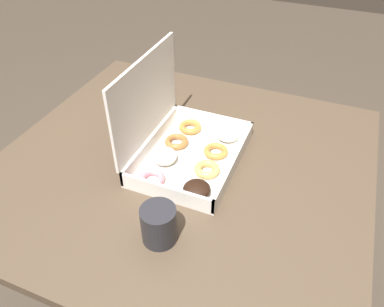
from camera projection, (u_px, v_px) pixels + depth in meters
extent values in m
plane|color=#42382D|center=(186.00, 301.00, 1.57)|extent=(8.00, 8.00, 0.00)
cube|color=#4C3D2D|center=(183.00, 165.00, 1.08)|extent=(0.98, 1.04, 0.03)
cylinder|color=#4C3D2D|center=(334.00, 199.00, 1.51)|extent=(0.06, 0.06, 0.75)
cylinder|color=#4C3D2D|center=(130.00, 145.00, 1.78)|extent=(0.06, 0.06, 0.75)
cube|color=silver|center=(192.00, 159.00, 1.08)|extent=(0.35, 0.26, 0.01)
cube|color=white|center=(235.00, 163.00, 1.03)|extent=(0.35, 0.01, 0.04)
cube|color=white|center=(152.00, 142.00, 1.10)|extent=(0.35, 0.01, 0.04)
cube|color=white|center=(166.00, 192.00, 0.94)|extent=(0.01, 0.26, 0.04)
cube|color=white|center=(213.00, 120.00, 1.19)|extent=(0.01, 0.26, 0.04)
cube|color=white|center=(146.00, 99.00, 1.01)|extent=(0.35, 0.01, 0.24)
ellipsoid|color=black|center=(197.00, 189.00, 0.95)|extent=(0.07, 0.07, 0.03)
torus|color=tan|center=(207.00, 169.00, 1.02)|extent=(0.07, 0.07, 0.02)
torus|color=#B77A38|center=(216.00, 151.00, 1.09)|extent=(0.07, 0.07, 0.02)
ellipsoid|color=white|center=(228.00, 134.00, 1.14)|extent=(0.07, 0.07, 0.03)
torus|color=pink|center=(152.00, 178.00, 1.00)|extent=(0.07, 0.07, 0.02)
ellipsoid|color=white|center=(164.00, 156.00, 1.05)|extent=(0.07, 0.07, 0.04)
torus|color=#9E6633|center=(177.00, 142.00, 1.12)|extent=(0.07, 0.07, 0.02)
torus|color=#B77A38|center=(190.00, 127.00, 1.18)|extent=(0.07, 0.07, 0.02)
cylinder|color=#232328|center=(159.00, 224.00, 0.84)|extent=(0.08, 0.08, 0.09)
cylinder|color=black|center=(158.00, 212.00, 0.81)|extent=(0.07, 0.07, 0.01)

